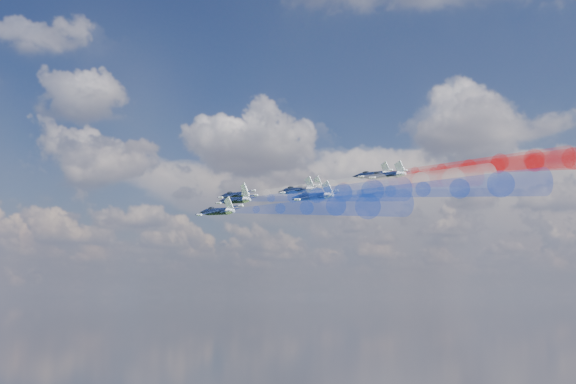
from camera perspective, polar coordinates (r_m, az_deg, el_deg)
The scene contains 16 objects.
jet_lead at distance 151.36m, azimuth -4.30°, elevation -0.26°, with size 9.06×11.33×3.02m, color black, non-canonical shape.
trail_lead at distance 132.15m, azimuth 1.60°, elevation 0.20°, with size 3.78×38.26×3.78m, color silver, non-canonical shape.
jet_inner_left at distance 135.41m, azimuth -4.31°, elevation -0.68°, with size 9.06×11.33×3.02m, color black, non-canonical shape.
trail_inner_left at distance 116.28m, azimuth 2.40°, elevation -0.23°, with size 3.78×38.26×3.78m, color blue, non-canonical shape.
jet_inner_right at distance 148.36m, azimuth 1.55°, elevation 0.27°, with size 9.06×11.33×3.02m, color black, non-canonical shape.
trail_inner_right at distance 130.88m, azimuth 8.37°, elevation 0.80°, with size 3.78×38.26×3.78m, color red, non-canonical shape.
jet_outer_left at distance 122.97m, azimuth -5.72°, elevation -1.58°, with size 9.06×11.33×3.02m, color black, non-canonical shape.
trail_outer_left at distance 103.53m, azimuth 1.55°, elevation -1.26°, with size 3.78×38.26×3.78m, color blue, non-canonical shape.
jet_center_third at distance 133.64m, azimuth 0.77°, elevation 0.14°, with size 9.06×11.33×3.02m, color black, non-canonical shape.
trail_center_third at distance 116.03m, azimuth 8.34°, elevation 0.72°, with size 3.78×38.26×3.78m, color silver, non-canonical shape.
jet_outer_right at distance 145.24m, azimuth 6.89°, elevation 1.40°, with size 9.06×11.33×3.02m, color black, non-canonical shape.
trail_outer_right at distance 129.54m, azimuth 14.52°, elevation 2.07°, with size 3.78×38.26×3.78m, color red, non-canonical shape.
jet_rear_left at distance 119.13m, azimuth 2.08°, elevation -0.37°, with size 9.06×11.33×3.02m, color black, non-canonical shape.
trail_rear_left at distance 102.07m, azimuth 10.94°, elevation 0.20°, with size 3.78×38.26×3.78m, color blue, non-canonical shape.
jet_rear_right at distance 130.44m, azimuth 7.89°, elevation 1.33°, with size 9.06×11.33×3.02m, color black, non-canonical shape.
trail_rear_right at distance 115.22m, azimuth 16.63°, elevation 2.07°, with size 3.78×38.26×3.78m, color red, non-canonical shape.
Camera 1 is at (82.53, -96.88, 125.28)m, focal length 43.84 mm.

